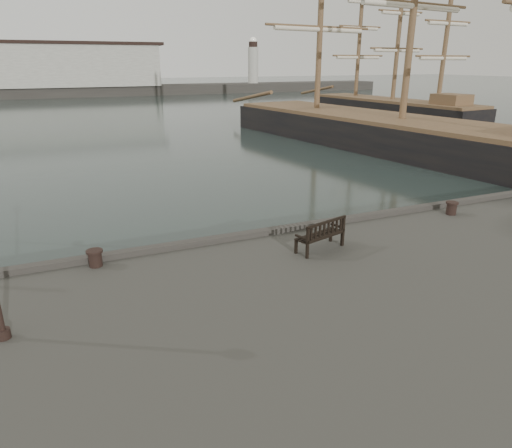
{
  "coord_description": "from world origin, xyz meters",
  "views": [
    {
      "loc": [
        -6.75,
        -12.61,
        6.81
      ],
      "look_at": [
        -1.48,
        -0.5,
        2.1
      ],
      "focal_mm": 32.0,
      "sensor_mm": 36.0,
      "label": 1
    }
  ],
  "objects": [
    {
      "name": "ground",
      "position": [
        0.0,
        0.0,
        0.0
      ],
      "size": [
        400.0,
        400.0,
        0.0
      ],
      "primitive_type": "plane",
      "color": "black",
      "rests_on": "ground"
    },
    {
      "name": "breakwater",
      "position": [
        -4.56,
        92.0,
        4.3
      ],
      "size": [
        140.0,
        9.5,
        12.2
      ],
      "color": "#383530",
      "rests_on": "ground"
    },
    {
      "name": "bench",
      "position": [
        -0.04,
        -1.94,
        1.86
      ],
      "size": [
        1.7,
        0.97,
        0.92
      ],
      "rotation": [
        0.0,
        0.0,
        0.28
      ],
      "color": "black",
      "rests_on": "quay"
    },
    {
      "name": "bollard_left",
      "position": [
        -6.24,
        -0.5,
        1.79
      ],
      "size": [
        0.51,
        0.51,
        0.47
      ],
      "primitive_type": "cylinder",
      "rotation": [
        0.0,
        0.0,
        0.16
      ],
      "color": "black",
      "rests_on": "quay"
    },
    {
      "name": "bollard_right",
      "position": [
        6.07,
        -0.97,
        1.79
      ],
      "size": [
        0.54,
        0.54,
        0.47
      ],
      "primitive_type": "cylinder",
      "rotation": [
        0.0,
        0.0,
        -0.24
      ],
      "color": "black",
      "rests_on": "quay"
    },
    {
      "name": "tall_ship_main",
      "position": [
        18.62,
        16.61,
        0.73
      ],
      "size": [
        13.29,
        38.6,
        28.42
      ],
      "rotation": [
        0.0,
        0.0,
        0.15
      ],
      "color": "black",
      "rests_on": "ground"
    },
    {
      "name": "tall_ship_far",
      "position": [
        32.19,
        34.36,
        0.72
      ],
      "size": [
        7.65,
        25.12,
        21.2
      ],
      "rotation": [
        0.0,
        0.0,
        0.1
      ],
      "color": "black",
      "rests_on": "ground"
    }
  ]
}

